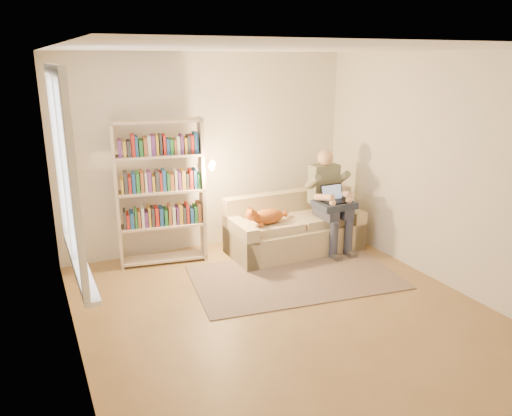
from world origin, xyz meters
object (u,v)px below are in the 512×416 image
cat (269,216)px  bookshelf (160,185)px  person (329,195)px  sofa (293,231)px  laptop (333,197)px

cat → bookshelf: size_ratio=0.35×
person → sofa: bearing=162.5°
sofa → person: 0.67m
cat → laptop: (0.87, -0.15, 0.18)m
sofa → laptop: 0.70m
laptop → bookshelf: size_ratio=0.18×
sofa → bookshelf: 1.89m
laptop → bookshelf: (-2.13, 0.62, 0.25)m
sofa → cat: sofa is taller
cat → laptop: size_ratio=2.01×
cat → sofa: bearing=14.7°
laptop → bookshelf: bookshelf is taller
laptop → cat: bearing=170.0°
laptop → bookshelf: 2.24m
person → cat: person is taller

